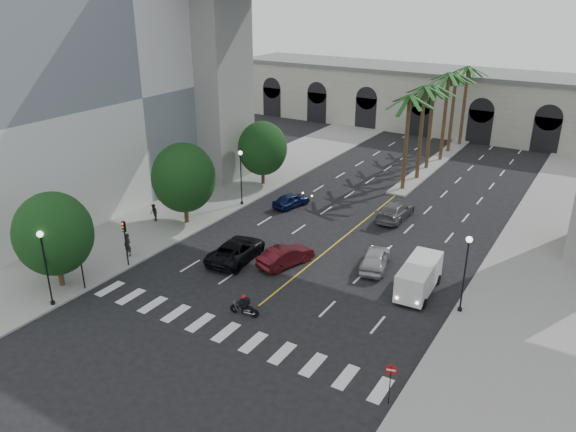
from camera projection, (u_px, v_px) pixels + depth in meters
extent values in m
plane|color=black|center=(241.00, 320.00, 34.95)|extent=(140.00, 140.00, 0.00)
cube|color=gray|center=(206.00, 201.00, 53.96)|extent=(8.00, 100.00, 0.15)
cube|color=gray|center=(538.00, 280.00, 39.53)|extent=(8.00, 100.00, 0.15)
cube|color=gray|center=(433.00, 164.00, 64.87)|extent=(2.00, 24.00, 0.20)
cube|color=silver|center=(81.00, 90.00, 53.56)|extent=(16.00, 32.00, 20.00)
cube|color=beige|center=(475.00, 105.00, 76.78)|extent=(70.00, 10.00, 8.00)
cube|color=slate|center=(479.00, 74.00, 75.15)|extent=(71.00, 10.50, 0.50)
cube|color=gray|center=(217.00, 79.00, 57.21)|extent=(5.00, 6.00, 20.80)
cylinder|color=#47331E|center=(406.00, 145.00, 55.20)|extent=(0.40, 0.40, 9.50)
cylinder|color=#47331E|center=(421.00, 135.00, 58.25)|extent=(0.40, 0.40, 9.80)
cylinder|color=#47331E|center=(430.00, 129.00, 61.65)|extent=(0.40, 0.40, 9.30)
cylinder|color=#47331E|center=(444.00, 119.00, 64.48)|extent=(0.40, 0.40, 10.10)
cylinder|color=#47331E|center=(452.00, 114.00, 67.85)|extent=(0.40, 0.40, 9.60)
cylinder|color=#47331E|center=(464.00, 107.00, 70.80)|extent=(0.40, 0.40, 9.90)
cylinder|color=#382616|center=(60.00, 272.00, 38.39)|extent=(0.36, 0.36, 2.34)
ellipsoid|color=black|center=(54.00, 234.00, 37.29)|extent=(5.20, 5.20, 5.72)
cylinder|color=#382616|center=(186.00, 210.00, 48.62)|extent=(0.36, 0.36, 2.45)
ellipsoid|color=black|center=(184.00, 178.00, 47.47)|extent=(5.44, 5.44, 5.98)
cylinder|color=#382616|center=(263.00, 174.00, 58.11)|extent=(0.36, 0.36, 2.27)
ellipsoid|color=black|center=(263.00, 148.00, 57.05)|extent=(5.04, 5.04, 5.54)
cylinder|color=black|center=(53.00, 304.00, 36.42)|extent=(0.28, 0.28, 0.36)
cylinder|color=black|center=(47.00, 271.00, 35.50)|extent=(0.11, 0.11, 5.00)
sphere|color=white|center=(40.00, 234.00, 34.52)|extent=(0.40, 0.40, 0.40)
cylinder|color=black|center=(242.00, 204.00, 52.98)|extent=(0.28, 0.28, 0.36)
cylinder|color=black|center=(241.00, 179.00, 52.05)|extent=(0.11, 0.11, 5.00)
sphere|color=white|center=(240.00, 153.00, 51.07)|extent=(0.40, 0.40, 0.40)
cylinder|color=black|center=(460.00, 310.00, 35.71)|extent=(0.28, 0.28, 0.36)
cylinder|color=black|center=(464.00, 277.00, 34.78)|extent=(0.11, 0.11, 5.00)
sphere|color=white|center=(469.00, 239.00, 33.80)|extent=(0.40, 0.40, 0.40)
cylinder|color=black|center=(82.00, 267.00, 37.75)|extent=(0.10, 0.10, 3.50)
cube|color=black|center=(79.00, 247.00, 37.17)|extent=(0.25, 0.18, 0.80)
cylinder|color=black|center=(126.00, 245.00, 40.90)|extent=(0.10, 0.10, 3.50)
cube|color=black|center=(124.00, 227.00, 40.32)|extent=(0.25, 0.18, 0.80)
cylinder|color=black|center=(234.00, 309.00, 35.67)|extent=(0.60, 0.19, 0.59)
cylinder|color=black|center=(255.00, 313.00, 35.17)|extent=(0.60, 0.19, 0.59)
cube|color=silver|center=(245.00, 310.00, 35.38)|extent=(0.43, 0.33, 0.26)
cube|color=black|center=(243.00, 306.00, 35.32)|extent=(0.57, 0.30, 0.20)
cube|color=black|center=(249.00, 308.00, 35.18)|extent=(0.47, 0.30, 0.12)
cylinder|color=black|center=(237.00, 302.00, 35.38)|extent=(0.11, 0.54, 0.03)
cube|color=black|center=(246.00, 302.00, 35.12)|extent=(0.31, 0.41, 0.51)
cube|color=black|center=(248.00, 302.00, 35.04)|extent=(0.18, 0.31, 0.37)
sphere|color=red|center=(244.00, 297.00, 35.04)|extent=(0.26, 0.26, 0.26)
imported|color=#A8A7AC|center=(375.00, 258.00, 41.14)|extent=(2.80, 4.82, 1.54)
imported|color=#440D13|center=(286.00, 256.00, 41.55)|extent=(2.87, 4.82, 1.50)
imported|color=black|center=(236.00, 250.00, 42.37)|extent=(3.17, 5.91, 1.58)
imported|color=slate|center=(395.00, 211.00, 49.78)|extent=(2.15, 5.28, 1.53)
imported|color=#0E1842|center=(291.00, 200.00, 52.52)|extent=(2.47, 4.16, 1.33)
cube|color=silver|center=(419.00, 276.00, 37.70)|extent=(2.16, 5.21, 1.89)
cube|color=black|center=(409.00, 289.00, 35.65)|extent=(1.76, 0.33, 0.80)
cylinder|color=black|center=(397.00, 296.00, 36.98)|extent=(0.30, 0.68, 0.66)
cylinder|color=black|center=(424.00, 303.00, 36.19)|extent=(0.30, 0.68, 0.66)
cylinder|color=black|center=(413.00, 274.00, 39.90)|extent=(0.30, 0.68, 0.66)
cylinder|color=black|center=(438.00, 279.00, 39.11)|extent=(0.30, 0.68, 0.66)
imported|color=black|center=(128.00, 245.00, 42.62)|extent=(0.68, 0.47, 1.79)
imported|color=black|center=(154.00, 213.00, 48.91)|extent=(0.96, 0.93, 1.55)
cylinder|color=black|center=(390.00, 385.00, 27.62)|extent=(0.05, 0.05, 2.28)
cylinder|color=#A80C0E|center=(391.00, 370.00, 27.27)|extent=(0.55, 0.19, 0.57)
cube|color=silver|center=(391.00, 370.00, 27.27)|extent=(0.42, 0.14, 0.09)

